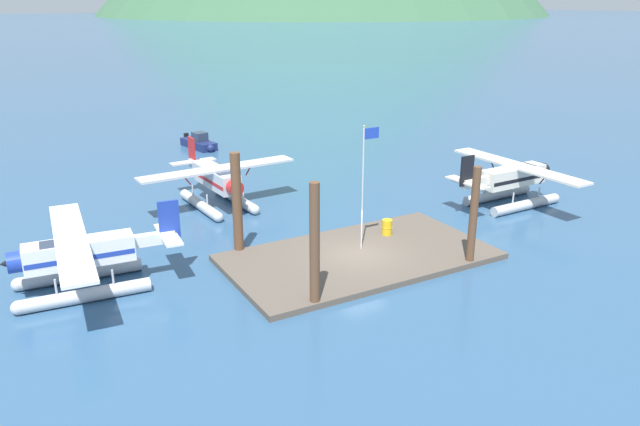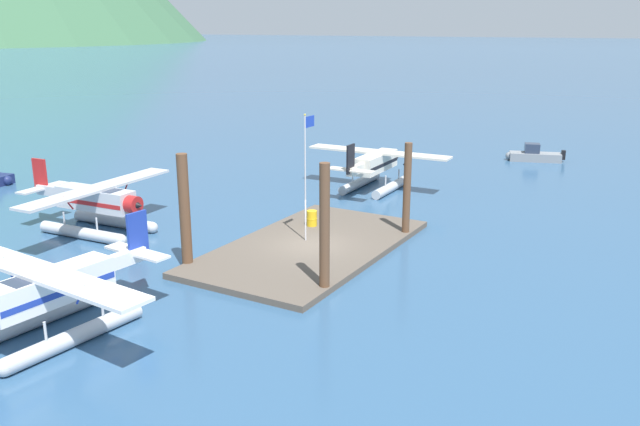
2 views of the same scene
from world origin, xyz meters
TOP-DOWN VIEW (x-y plane):
  - ground_plane at (0.00, 0.00)m, footprint 1200.00×1200.00m
  - dock_platform at (0.00, 0.00)m, footprint 13.78×7.53m
  - piling_near_left at (-4.54, -3.44)m, footprint 0.45×0.45m
  - piling_near_right at (4.49, -3.42)m, footprint 0.41×0.41m
  - piling_far_left at (-5.21, 3.72)m, footprint 0.52×0.52m
  - flagpole at (0.61, 0.56)m, footprint 0.95×0.10m
  - fuel_drum at (2.90, 1.60)m, footprint 0.62×0.62m
  - seaplane_silver_bow_left at (-3.34, 11.82)m, footprint 10.47×7.97m
  - seaplane_cream_stbd_fwd at (13.69, 2.71)m, footprint 7.98×10.43m
  - seaplane_white_port_fwd at (-13.19, 3.26)m, footprint 7.97×10.48m
  - boat_navy_open_north at (0.98, 28.33)m, footprint 2.25×4.84m

SIDE VIEW (x-z plane):
  - ground_plane at x=0.00m, z-range 0.00..0.00m
  - dock_platform at x=0.00m, z-range 0.00..0.30m
  - boat_navy_open_north at x=0.98m, z-range -0.26..1.24m
  - fuel_drum at x=2.90m, z-range 0.30..1.18m
  - seaplane_silver_bow_left at x=-3.34m, z-range -0.34..3.50m
  - seaplane_cream_stbd_fwd at x=13.69m, z-range -0.34..3.50m
  - seaplane_white_port_fwd at x=-13.19m, z-range -0.34..3.50m
  - piling_near_right at x=4.49m, z-range 0.00..5.23m
  - piling_far_left at x=-5.21m, z-range 0.00..5.57m
  - piling_near_left at x=-4.54m, z-range 0.00..5.76m
  - flagpole at x=0.61m, z-range 1.07..7.72m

